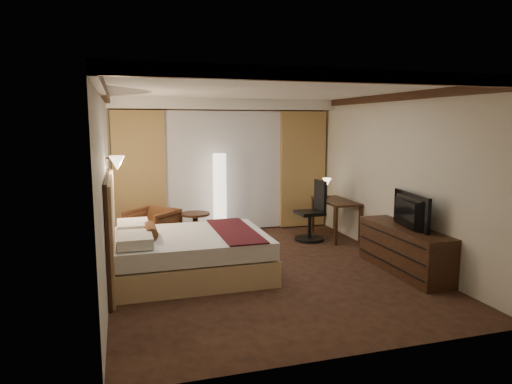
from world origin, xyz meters
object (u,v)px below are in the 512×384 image
object	(u,v)px
armchair	(153,226)
office_chair	(310,211)
side_table	(196,229)
desk	(336,219)
bed	(192,254)
floor_lamp	(220,195)
television	(405,207)
dresser	(404,250)

from	to	relation	value
armchair	office_chair	bearing A→B (deg)	37.50
side_table	desk	bearing A→B (deg)	-6.04
armchair	desk	world-z (taller)	armchair
bed	floor_lamp	distance (m)	2.48
bed	desk	size ratio (longest dim) A/B	1.92
television	side_table	bearing A→B (deg)	56.42
television	dresser	bearing A→B (deg)	-81.31
floor_lamp	television	bearing A→B (deg)	-54.23
desk	dresser	bearing A→B (deg)	-88.69
dresser	television	xyz separation A→B (m)	(-0.03, 0.00, 0.65)
desk	office_chair	world-z (taller)	office_chair
armchair	floor_lamp	distance (m)	1.50
side_table	office_chair	bearing A→B (deg)	-8.95
armchair	dresser	bearing A→B (deg)	9.10
floor_lamp	dresser	distance (m)	3.73
armchair	office_chair	size ratio (longest dim) A/B	0.67
bed	dresser	size ratio (longest dim) A/B	1.23
floor_lamp	office_chair	size ratio (longest dim) A/B	1.43
floor_lamp	desk	xyz separation A→B (m)	(2.13, -0.80, -0.45)
side_table	television	world-z (taller)	television
dresser	television	world-z (taller)	television
armchair	television	distance (m)	4.34
bed	television	size ratio (longest dim) A/B	2.08
television	floor_lamp	bearing A→B (deg)	44.47
armchair	television	xyz separation A→B (m)	(3.50, -2.49, 0.61)
television	desk	bearing A→B (deg)	9.21
floor_lamp	dresser	world-z (taller)	floor_lamp
armchair	office_chair	xyz separation A→B (m)	(2.91, -0.35, 0.19)
side_table	television	distance (m)	3.75
armchair	television	bearing A→B (deg)	8.87
floor_lamp	dresser	size ratio (longest dim) A/B	0.93
dresser	television	bearing A→B (deg)	180.00
side_table	floor_lamp	bearing A→B (deg)	41.52
floor_lamp	bed	bearing A→B (deg)	-112.04
side_table	dresser	world-z (taller)	dresser
side_table	office_chair	distance (m)	2.18
armchair	side_table	bearing A→B (deg)	43.60
floor_lamp	television	xyz separation A→B (m)	(2.15, -2.99, 0.17)
bed	side_table	size ratio (longest dim) A/B	3.70
side_table	floor_lamp	xyz separation A→B (m)	(0.57, 0.51, 0.53)
floor_lamp	television	size ratio (longest dim) A/B	1.57
desk	office_chair	xyz separation A→B (m)	(-0.57, -0.05, 0.21)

